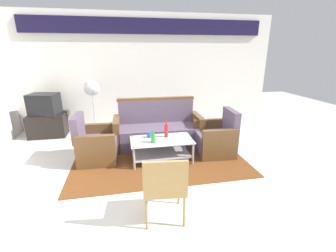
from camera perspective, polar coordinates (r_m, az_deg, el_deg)
ground_plane at (r=3.63m, az=1.75°, el=-13.77°), size 14.00×14.00×0.00m
wall_back at (r=6.11m, az=-4.67°, el=13.94°), size 6.52×0.19×2.80m
rug at (r=4.38m, az=-2.28°, el=-7.76°), size 3.07×2.07×0.01m
couch at (r=4.86m, az=-2.48°, el=-1.14°), size 1.81×0.78×0.96m
armchair_left at (r=4.39m, az=-17.32°, el=-4.52°), size 0.72×0.78×0.85m
armchair_right at (r=4.57m, az=11.73°, el=-3.17°), size 0.74×0.80×0.85m
coffee_table at (r=4.17m, az=-1.58°, el=-5.12°), size 1.10×0.60×0.40m
bottle_red at (r=4.20m, az=-0.44°, el=-1.13°), size 0.07×0.07×0.32m
bottle_green at (r=3.97m, az=-3.66°, el=-2.92°), size 0.08×0.08×0.22m
cup at (r=4.22m, az=-4.62°, el=-2.15°), size 0.08×0.08×0.10m
tv_stand at (r=6.05m, az=-27.51°, el=0.14°), size 0.80×0.50×0.52m
television at (r=5.94m, az=-28.20°, el=4.74°), size 0.68×0.55×0.48m
pedestal_fan at (r=5.72m, az=-18.22°, el=8.14°), size 0.36×0.36×1.27m
wicker_chair at (r=2.67m, az=-0.86°, el=-14.11°), size 0.52×0.52×0.84m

